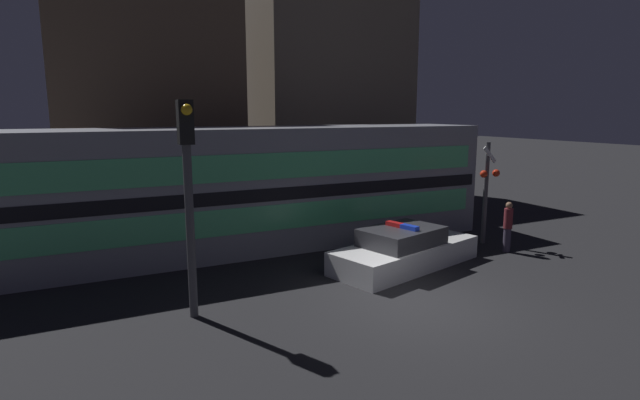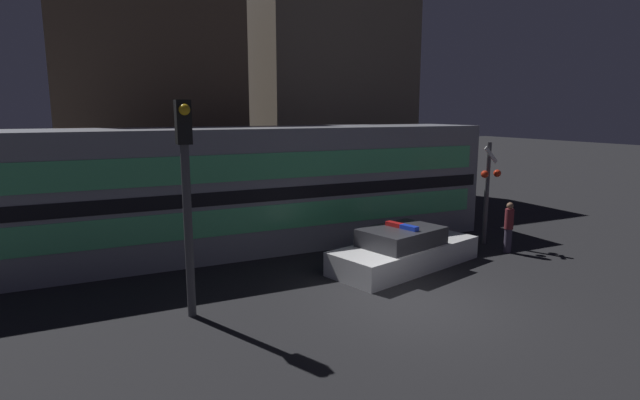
% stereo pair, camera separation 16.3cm
% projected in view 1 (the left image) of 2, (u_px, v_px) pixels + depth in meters
% --- Properties ---
extents(ground_plane, '(120.00, 120.00, 0.00)m').
position_uv_depth(ground_plane, '(415.00, 303.00, 11.56)').
color(ground_plane, black).
extents(train, '(16.68, 3.16, 3.89)m').
position_uv_depth(train, '(244.00, 188.00, 16.04)').
color(train, gray).
rests_on(train, ground_plane).
extents(police_car, '(4.98, 2.93, 1.28)m').
position_uv_depth(police_car, '(405.00, 250.00, 14.23)').
color(police_car, silver).
rests_on(police_car, ground_plane).
extents(pedestrian, '(0.27, 0.27, 1.60)m').
position_uv_depth(pedestrian, '(508.00, 226.00, 15.67)').
color(pedestrian, '#3F384C').
rests_on(pedestrian, ground_plane).
extents(crossing_signal_near, '(0.78, 0.35, 3.40)m').
position_uv_depth(crossing_signal_near, '(487.00, 187.00, 16.50)').
color(crossing_signal_near, '#4C4C51').
rests_on(crossing_signal_near, ground_plane).
extents(traffic_light_corner, '(0.30, 0.46, 4.62)m').
position_uv_depth(traffic_light_corner, '(188.00, 185.00, 10.33)').
color(traffic_light_corner, '#4C4C51').
rests_on(traffic_light_corner, ground_plane).
extents(building_left, '(7.11, 5.61, 9.89)m').
position_uv_depth(building_left, '(145.00, 98.00, 20.99)').
color(building_left, brown).
rests_on(building_left, ground_plane).
extents(building_center, '(7.83, 4.45, 10.37)m').
position_uv_depth(building_center, '(330.00, 96.00, 25.93)').
color(building_center, '#726656').
rests_on(building_center, ground_plane).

